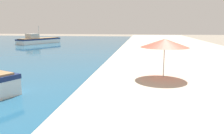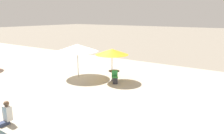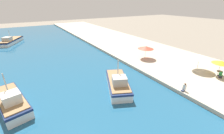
{
  "view_description": "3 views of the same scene",
  "coord_description": "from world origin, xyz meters",
  "px_view_note": "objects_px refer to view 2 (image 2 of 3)",
  "views": [
    {
      "loc": [
        3.22,
        5.9,
        3.68
      ],
      "look_at": [
        1.5,
        18.25,
        1.32
      ],
      "focal_mm": 35.0,
      "sensor_mm": 36.0,
      "label": 1
    },
    {
      "loc": [
        -4.08,
        -0.58,
        5.16
      ],
      "look_at": [
        8.61,
        8.31,
        1.52
      ],
      "focal_mm": 35.0,
      "sensor_mm": 36.0,
      "label": 2
    },
    {
      "loc": [
        -15.32,
        -0.68,
        10.61
      ],
      "look_at": [
        -4.0,
        18.0,
        1.12
      ],
      "focal_mm": 24.0,
      "sensor_mm": 36.0,
      "label": 3
    }
  ],
  "objects_px": {
    "cafe_umbrella_pink": "(112,52)",
    "cafe_chair_left": "(115,79)",
    "cafe_table": "(114,74)",
    "person_at_quay": "(6,114)",
    "cafe_umbrella_white": "(77,48)"
  },
  "relations": [
    {
      "from": "cafe_umbrella_white",
      "to": "cafe_table",
      "type": "height_order",
      "value": "cafe_umbrella_white"
    },
    {
      "from": "cafe_umbrella_pink",
      "to": "cafe_table",
      "type": "bearing_deg",
      "value": -86.69
    },
    {
      "from": "cafe_table",
      "to": "cafe_chair_left",
      "type": "distance_m",
      "value": 0.75
    },
    {
      "from": "cafe_umbrella_pink",
      "to": "person_at_quay",
      "type": "bearing_deg",
      "value": -179.6
    },
    {
      "from": "cafe_umbrella_pink",
      "to": "person_at_quay",
      "type": "distance_m",
      "value": 8.3
    },
    {
      "from": "cafe_umbrella_pink",
      "to": "cafe_chair_left",
      "type": "relative_size",
      "value": 2.64
    },
    {
      "from": "cafe_chair_left",
      "to": "person_at_quay",
      "type": "distance_m",
      "value": 7.61
    },
    {
      "from": "cafe_table",
      "to": "cafe_chair_left",
      "type": "xyz_separation_m",
      "value": [
        -0.56,
        -0.46,
        -0.21
      ]
    },
    {
      "from": "cafe_table",
      "to": "cafe_umbrella_pink",
      "type": "bearing_deg",
      "value": 93.31
    },
    {
      "from": "cafe_chair_left",
      "to": "person_at_quay",
      "type": "height_order",
      "value": "person_at_quay"
    },
    {
      "from": "cafe_umbrella_pink",
      "to": "cafe_chair_left",
      "type": "distance_m",
      "value": 1.98
    },
    {
      "from": "person_at_quay",
      "to": "cafe_chair_left",
      "type": "bearing_deg",
      "value": -4.4
    },
    {
      "from": "cafe_table",
      "to": "person_at_quay",
      "type": "height_order",
      "value": "person_at_quay"
    },
    {
      "from": "cafe_chair_left",
      "to": "person_at_quay",
      "type": "relative_size",
      "value": 0.86
    },
    {
      "from": "cafe_umbrella_pink",
      "to": "cafe_table",
      "type": "distance_m",
      "value": 1.6
    }
  ]
}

